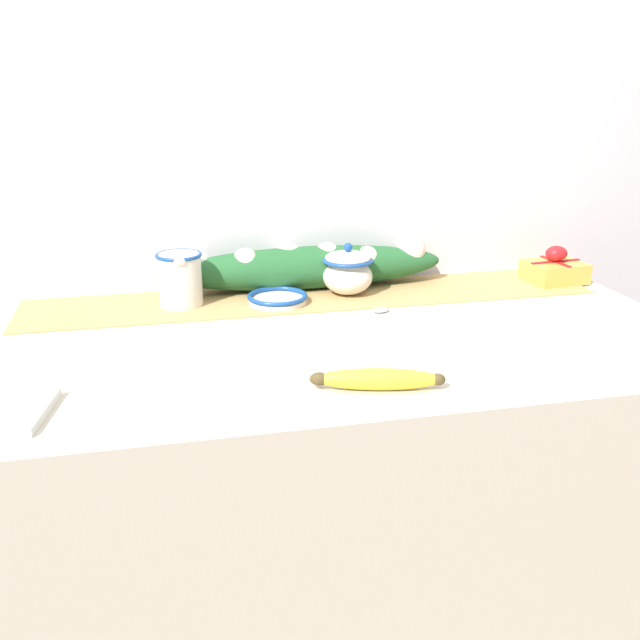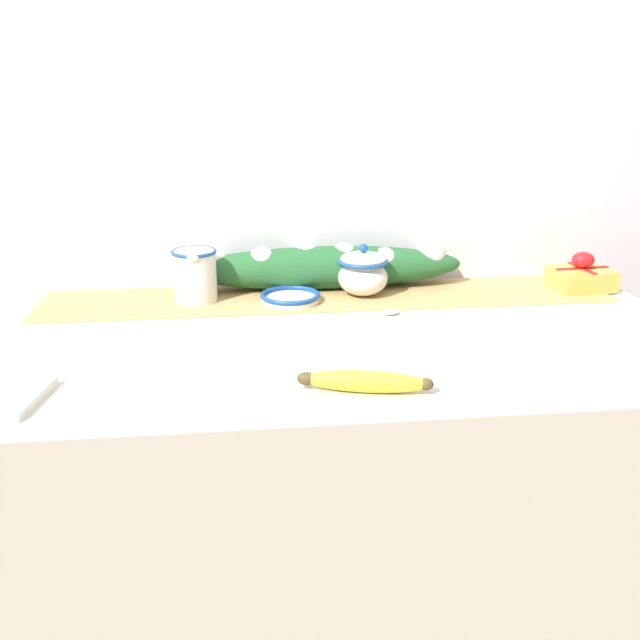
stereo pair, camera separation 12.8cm
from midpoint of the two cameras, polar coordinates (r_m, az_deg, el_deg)
name	(u,v)px [view 2 (the right image)]	position (r m, az deg, el deg)	size (l,w,h in m)	color
countertop	(342,527)	(1.55, 4.19, -16.29)	(1.36, 0.73, 0.86)	beige
back_wall	(320,135)	(1.66, 2.29, 14.55)	(2.16, 0.04, 2.40)	silver
table_runner	(328,297)	(1.58, 2.93, 1.85)	(1.25, 0.22, 0.00)	tan
cream_pitcher	(195,273)	(1.54, -7.64, 3.68)	(0.10, 0.12, 0.12)	white
sugar_bowl	(363,272)	(1.58, 5.78, 3.78)	(0.11, 0.11, 0.12)	white
small_dish	(290,297)	(1.53, -0.02, 1.80)	(0.13, 0.13, 0.02)	white
banana	(365,381)	(1.11, 6.90, -4.97)	(0.21, 0.08, 0.03)	yellow
spoon	(385,313)	(1.47, 7.72, 0.51)	(0.17, 0.06, 0.01)	silver
gift_box	(581,276)	(1.76, 22.15, 3.23)	(0.14, 0.12, 0.09)	gold
poinsettia_garland	(324,266)	(1.63, 2.60, 4.33)	(0.64, 0.11, 0.11)	#235B2D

